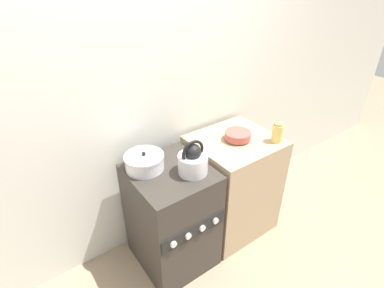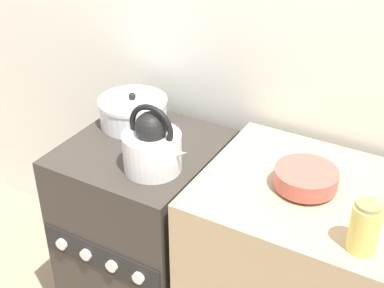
{
  "view_description": "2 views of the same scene",
  "coord_description": "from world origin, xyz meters",
  "px_view_note": "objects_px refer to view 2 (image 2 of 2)",
  "views": [
    {
      "loc": [
        -0.83,
        -1.13,
        2.05
      ],
      "look_at": [
        0.21,
        0.32,
        0.97
      ],
      "focal_mm": 28.0,
      "sensor_mm": 36.0,
      "label": 1
    },
    {
      "loc": [
        0.99,
        -1.08,
        1.88
      ],
      "look_at": [
        0.21,
        0.3,
        0.91
      ],
      "focal_mm": 50.0,
      "sensor_mm": 36.0,
      "label": 2
    }
  ],
  "objects_px": {
    "cooking_pot": "(133,112)",
    "storage_jar": "(365,227)",
    "stove": "(146,234)",
    "enamel_bowl": "(306,178)",
    "kettle": "(152,146)"
  },
  "relations": [
    {
      "from": "stove",
      "to": "enamel_bowl",
      "type": "xyz_separation_m",
      "value": [
        0.62,
        0.01,
        0.49
      ]
    },
    {
      "from": "cooking_pot",
      "to": "enamel_bowl",
      "type": "relative_size",
      "value": 1.33
    },
    {
      "from": "stove",
      "to": "cooking_pot",
      "type": "relative_size",
      "value": 3.17
    },
    {
      "from": "cooking_pot",
      "to": "enamel_bowl",
      "type": "distance_m",
      "value": 0.75
    },
    {
      "from": "stove",
      "to": "kettle",
      "type": "xyz_separation_m",
      "value": [
        0.12,
        -0.1,
        0.52
      ]
    },
    {
      "from": "cooking_pot",
      "to": "enamel_bowl",
      "type": "bearing_deg",
      "value": -9.23
    },
    {
      "from": "stove",
      "to": "cooking_pot",
      "type": "bearing_deg",
      "value": 133.45
    },
    {
      "from": "kettle",
      "to": "cooking_pot",
      "type": "bearing_deg",
      "value": 136.65
    },
    {
      "from": "cooking_pot",
      "to": "storage_jar",
      "type": "relative_size",
      "value": 1.75
    },
    {
      "from": "enamel_bowl",
      "to": "stove",
      "type": "bearing_deg",
      "value": -179.49
    },
    {
      "from": "enamel_bowl",
      "to": "cooking_pot",
      "type": "bearing_deg",
      "value": 170.77
    },
    {
      "from": "storage_jar",
      "to": "enamel_bowl",
      "type": "bearing_deg",
      "value": 139.73
    },
    {
      "from": "stove",
      "to": "enamel_bowl",
      "type": "height_order",
      "value": "enamel_bowl"
    },
    {
      "from": "stove",
      "to": "enamel_bowl",
      "type": "relative_size",
      "value": 4.23
    },
    {
      "from": "stove",
      "to": "cooking_pot",
      "type": "xyz_separation_m",
      "value": [
        -0.12,
        0.13,
        0.48
      ]
    }
  ]
}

